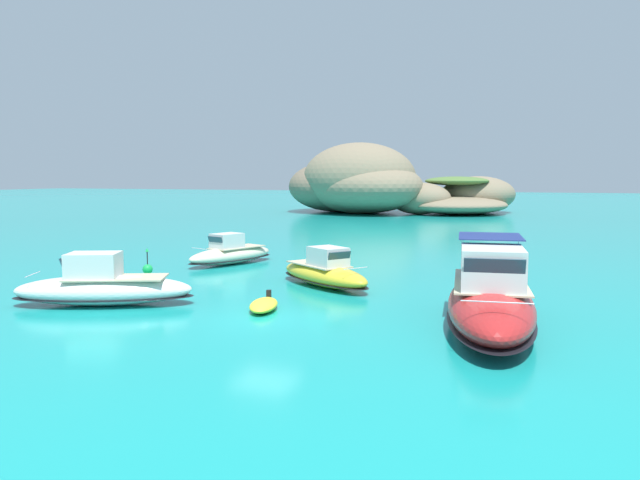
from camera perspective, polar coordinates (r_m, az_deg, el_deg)
ground_plane at (r=23.74m, az=-5.17°, el=-7.39°), size 400.00×400.00×0.00m
islet_large at (r=92.99m, az=3.26°, el=5.12°), size 26.59×27.80×10.41m
islet_small at (r=92.35m, az=12.81°, el=3.86°), size 20.52×22.53×5.51m
motorboat_red at (r=22.86m, az=15.67°, el=-5.51°), size 4.36×10.54×3.20m
motorboat_white at (r=27.68m, az=-19.67°, el=-4.21°), size 7.89×5.19×2.25m
motorboat_cream at (r=38.63m, az=-8.35°, el=-1.27°), size 4.06×6.84×1.94m
motorboat_yellow at (r=30.53m, az=0.43°, el=-3.09°), size 6.67×5.55×1.99m
dinghy_tender at (r=25.25m, az=-5.29°, el=-6.06°), size 1.80×2.87×0.58m
channel_buoy at (r=35.60m, az=-15.83°, el=-2.56°), size 0.56×0.56×1.48m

